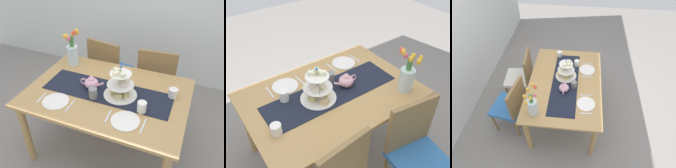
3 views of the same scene
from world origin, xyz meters
TOP-DOWN VIEW (x-y plane):
  - ground_plane at (0.00, 0.00)m, footprint 8.00×8.00m
  - dining_table at (0.00, 0.00)m, footprint 1.46×1.01m
  - chair_left at (-0.30, 0.73)m, footprint 0.48×0.48m
  - chair_right at (0.31, 0.73)m, footprint 0.45×0.45m
  - table_runner at (0.00, 0.00)m, footprint 1.18×0.35m
  - tiered_cake_stand at (0.13, -0.00)m, footprint 0.30×0.30m
  - teapot at (-0.16, 0.00)m, footprint 0.24×0.13m
  - tulip_vase at (-0.54, 0.33)m, footprint 0.22×0.15m
  - cream_jug at (0.57, 0.15)m, footprint 0.08×0.08m
  - dinner_plate_left at (-0.35, -0.30)m, footprint 0.23×0.23m
  - fork_left at (-0.50, -0.30)m, footprint 0.02×0.15m
  - knife_left at (-0.21, -0.30)m, footprint 0.02×0.17m
  - dinner_plate_right at (0.28, -0.30)m, footprint 0.23×0.23m
  - fork_right at (0.14, -0.30)m, footprint 0.03×0.15m
  - knife_right at (0.43, -0.30)m, footprint 0.02×0.17m
  - mug_grey at (-0.08, -0.13)m, footprint 0.08×0.08m
  - mug_white_text at (0.37, -0.14)m, footprint 0.08×0.08m

SIDE VIEW (x-z plane):
  - ground_plane at x=0.00m, z-range 0.00..0.00m
  - chair_left at x=-0.30m, z-range 0.05..0.96m
  - chair_right at x=0.31m, z-range 0.05..0.96m
  - dining_table at x=0.00m, z-range 0.26..1.00m
  - table_runner at x=0.00m, z-range 0.73..0.74m
  - fork_left at x=-0.50m, z-range 0.73..0.74m
  - knife_left at x=-0.21m, z-range 0.73..0.74m
  - fork_right at x=0.14m, z-range 0.73..0.74m
  - knife_right at x=0.43m, z-range 0.73..0.74m
  - dinner_plate_left at x=-0.35m, z-range 0.73..0.74m
  - dinner_plate_right at x=0.28m, z-range 0.73..0.74m
  - cream_jug at x=0.57m, z-range 0.73..0.82m
  - mug_white_text at x=0.37m, z-range 0.73..0.83m
  - mug_grey at x=-0.08m, z-range 0.74..0.83m
  - teapot at x=-0.16m, z-range 0.73..0.86m
  - tiered_cake_stand at x=0.13m, z-range 0.67..0.98m
  - tulip_vase at x=-0.54m, z-range 0.67..1.09m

